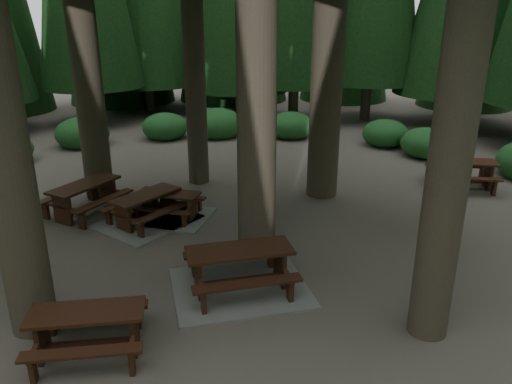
# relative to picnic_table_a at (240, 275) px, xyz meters

# --- Properties ---
(ground) EXTENTS (80.00, 80.00, 0.00)m
(ground) POSITION_rel_picnic_table_a_xyz_m (-0.62, 1.44, -0.32)
(ground) COLOR #544C44
(ground) RESTS_ON ground
(picnic_table_a) EXTENTS (3.19, 2.91, 0.89)m
(picnic_table_a) POSITION_rel_picnic_table_a_xyz_m (0.00, 0.00, 0.00)
(picnic_table_a) COLOR gray
(picnic_table_a) RESTS_ON ground
(picnic_table_b) EXTENTS (2.26, 2.46, 0.86)m
(picnic_table_b) POSITION_rel_picnic_table_a_xyz_m (-4.62, 3.50, 0.25)
(picnic_table_b) COLOR black
(picnic_table_b) RESTS_ON ground
(picnic_table_c) EXTENTS (2.35, 2.05, 0.71)m
(picnic_table_c) POSITION_rel_picnic_table_a_xyz_m (-2.32, 3.44, -0.09)
(picnic_table_c) COLOR gray
(picnic_table_c) RESTS_ON ground
(picnic_table_d) EXTENTS (2.02, 1.65, 0.85)m
(picnic_table_d) POSITION_rel_picnic_table_a_xyz_m (6.14, 6.67, 0.25)
(picnic_table_d) COLOR black
(picnic_table_d) RESTS_ON ground
(picnic_table_e) EXTENTS (2.07, 1.81, 0.78)m
(picnic_table_e) POSITION_rel_picnic_table_a_xyz_m (-2.17, -2.15, 0.20)
(picnic_table_e) COLOR black
(picnic_table_e) RESTS_ON ground
(picnic_table_f) EXTENTS (2.90, 3.03, 0.80)m
(picnic_table_f) POSITION_rel_picnic_table_a_xyz_m (-2.79, 3.03, -0.05)
(picnic_table_f) COLOR gray
(picnic_table_f) RESTS_ON ground
(shrub_ring) EXTENTS (23.86, 24.64, 1.49)m
(shrub_ring) POSITION_rel_picnic_table_a_xyz_m (0.09, 2.19, 0.08)
(shrub_ring) COLOR #205E2E
(shrub_ring) RESTS_ON ground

